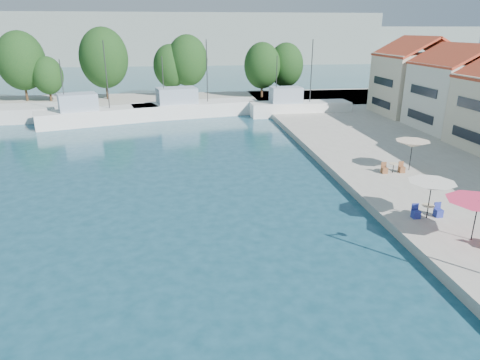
{
  "coord_description": "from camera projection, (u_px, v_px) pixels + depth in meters",
  "views": [
    {
      "loc": [
        -5.42,
        -0.95,
        11.0
      ],
      "look_at": [
        -1.84,
        26.0,
        1.4
      ],
      "focal_mm": 32.0,
      "sensor_mm": 36.0,
      "label": 1
    }
  ],
  "objects": [
    {
      "name": "umbrella_pink",
      "position": [
        478.0,
        206.0,
        21.73
      ],
      "size": [
        3.22,
        3.22,
        2.18
      ],
      "color": "black",
      "rests_on": "quay_right"
    },
    {
      "name": "hill_west",
      "position": [
        109.0,
        38.0,
        148.39
      ],
      "size": [
        180.0,
        40.0,
        16.0
      ],
      "primitive_type": "cube",
      "color": "gray",
      "rests_on": "ground"
    },
    {
      "name": "umbrella_cream",
      "position": [
        412.0,
        144.0,
        32.75
      ],
      "size": [
        2.62,
        2.62,
        2.35
      ],
      "color": "black",
      "rests_on": "quay_right"
    },
    {
      "name": "tree_03",
      "position": [
        48.0,
        75.0,
        64.25
      ],
      "size": [
        4.5,
        4.5,
        6.66
      ],
      "color": "#3F2B19",
      "rests_on": "quay_far"
    },
    {
      "name": "tree_08",
      "position": [
        286.0,
        65.0,
        69.92
      ],
      "size": [
        5.7,
        5.7,
        8.43
      ],
      "color": "#3F2B19",
      "rests_on": "quay_far"
    },
    {
      "name": "cafe_table_03",
      "position": [
        393.0,
        169.0,
        32.69
      ],
      "size": [
        1.82,
        0.7,
        0.76
      ],
      "color": "black",
      "rests_on": "quay_right"
    },
    {
      "name": "quay_far",
      "position": [
        166.0,
        102.0,
        66.75
      ],
      "size": [
        90.0,
        16.0,
        0.6
      ],
      "primitive_type": "cube",
      "color": "#A49E94",
      "rests_on": "ground"
    },
    {
      "name": "trawler_02",
      "position": [
        95.0,
        115.0,
        52.35
      ],
      "size": [
        14.89,
        8.25,
        10.2
      ],
      "rotation": [
        0.0,
        0.0,
        0.33
      ],
      "color": "white",
      "rests_on": "ground"
    },
    {
      "name": "cafe_table_02",
      "position": [
        427.0,
        213.0,
        24.95
      ],
      "size": [
        1.82,
        0.7,
        0.76
      ],
      "color": "black",
      "rests_on": "quay_right"
    },
    {
      "name": "hill_east",
      "position": [
        291.0,
        42.0,
        176.44
      ],
      "size": [
        140.0,
        40.0,
        12.0
      ],
      "primitive_type": "cube",
      "color": "gray",
      "rests_on": "ground"
    },
    {
      "name": "tree_07",
      "position": [
        262.0,
        66.0,
        67.99
      ],
      "size": [
        5.79,
        5.79,
        8.57
      ],
      "color": "#3F2B19",
      "rests_on": "quay_far"
    },
    {
      "name": "tree_04",
      "position": [
        104.0,
        58.0,
        65.47
      ],
      "size": [
        7.32,
        7.32,
        10.83
      ],
      "color": "#3F2B19",
      "rests_on": "quay_far"
    },
    {
      "name": "building_05",
      "position": [
        459.0,
        86.0,
        45.71
      ],
      "size": [
        8.4,
        8.8,
        9.7
      ],
      "color": "silver",
      "rests_on": "quay_right"
    },
    {
      "name": "umbrella_white",
      "position": [
        431.0,
        186.0,
        24.3
      ],
      "size": [
        2.69,
        2.69,
        2.23
      ],
      "color": "black",
      "rests_on": "quay_right"
    },
    {
      "name": "tree_06",
      "position": [
        188.0,
        61.0,
        69.6
      ],
      "size": [
        6.55,
        6.55,
        9.69
      ],
      "color": "#3F2B19",
      "rests_on": "quay_far"
    },
    {
      "name": "trawler_03",
      "position": [
        193.0,
        108.0,
        57.29
      ],
      "size": [
        17.3,
        7.76,
        10.2
      ],
      "rotation": [
        0.0,
        0.0,
        0.21
      ],
      "color": "white",
      "rests_on": "ground"
    },
    {
      "name": "tree_02",
      "position": [
        21.0,
        61.0,
        63.83
      ],
      "size": [
        6.97,
        6.97,
        10.32
      ],
      "color": "#3F2B19",
      "rests_on": "quay_far"
    },
    {
      "name": "trawler_04",
      "position": [
        297.0,
        107.0,
        57.52
      ],
      "size": [
        13.53,
        3.92,
        10.2
      ],
      "rotation": [
        0.0,
        0.0,
        0.03
      ],
      "color": "white",
      "rests_on": "ground"
    },
    {
      "name": "building_06",
      "position": [
        416.0,
        75.0,
        54.04
      ],
      "size": [
        9.0,
        8.8,
        10.2
      ],
      "color": "beige",
      "rests_on": "quay_right"
    },
    {
      "name": "tree_05",
      "position": [
        171.0,
        66.0,
        69.6
      ],
      "size": [
        5.55,
        5.55,
        8.22
      ],
      "color": "#3F2B19",
      "rests_on": "quay_far"
    }
  ]
}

